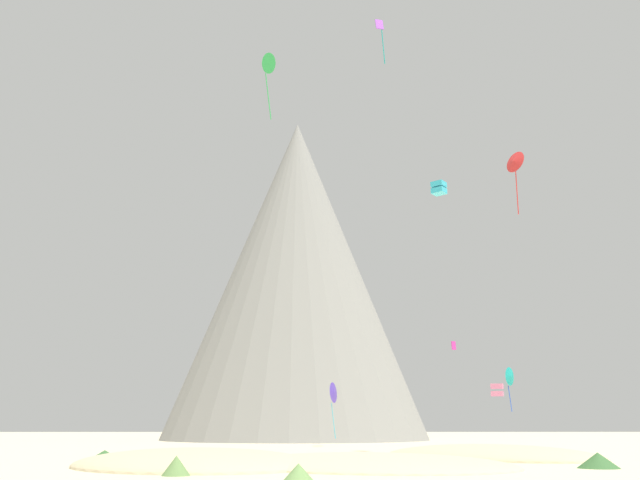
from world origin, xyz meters
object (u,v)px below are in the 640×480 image
kite_cyan_mid (439,188)px  kite_green_high (268,64)px  kite_teal_low (510,377)px  bush_scatter_east (298,473)px  bush_near_left (242,460)px  bush_near_right (598,460)px  bush_far_left (176,466)px  rock_massif (298,297)px  kite_indigo_low (334,393)px  kite_pink_low (497,390)px  kite_magenta_low (454,346)px  kite_violet_high (381,31)px  kite_red_mid (514,162)px  bush_ridge_crest (105,456)px

kite_cyan_mid → kite_green_high: bearing=-15.8°
kite_teal_low → bush_scatter_east: bearing=-168.8°
bush_near_left → bush_near_right: bush_near_right is taller
bush_scatter_east → bush_far_left: (-6.72, 4.84, 0.08)m
kite_cyan_mid → kite_teal_low: kite_cyan_mid is taller
rock_massif → kite_indigo_low: size_ratio=8.71×
bush_near_right → kite_green_high: bearing=157.3°
kite_pink_low → kite_indigo_low: bearing=-177.6°
kite_magenta_low → kite_teal_low: kite_magenta_low is taller
kite_violet_high → kite_green_high: bearing=-145.7°
bush_scatter_east → kite_red_mid: bearing=50.2°
bush_far_left → bush_near_right: bearing=14.2°
kite_magenta_low → kite_cyan_mid: bearing=75.4°
bush_far_left → kite_magenta_low: bearing=59.6°
bush_ridge_crest → kite_green_high: size_ratio=0.45×
bush_far_left → kite_green_high: bearing=77.0°
kite_red_mid → kite_magenta_low: (-1.34, 22.79, -12.93)m
kite_pink_low → kite_cyan_mid: bearing=-97.7°
bush_near_left → kite_indigo_low: bearing=79.3°
bush_near_left → rock_massif: size_ratio=0.03×
rock_massif → kite_green_high: rock_massif is taller
bush_near_left → kite_red_mid: 32.45m
bush_near_left → bush_scatter_east: bearing=-75.2°
bush_ridge_crest → kite_teal_low: kite_teal_low is taller
bush_ridge_crest → kite_indigo_low: bearing=62.7°
bush_scatter_east → kite_green_high: kite_green_high is taller
bush_near_right → kite_teal_low: kite_teal_low is taller
bush_far_left → kite_pink_low: (28.81, 44.68, 5.91)m
bush_scatter_east → kite_pink_low: bearing=66.0°
bush_near_right → kite_magenta_low: bearing=94.5°
kite_violet_high → kite_teal_low: (13.08, 13.09, -29.05)m
kite_violet_high → bush_far_left: bearing=-100.5°
bush_near_left → bush_far_left: (-2.64, -10.60, 0.20)m
kite_indigo_low → kite_cyan_mid: (9.89, -22.15, 19.33)m
kite_red_mid → kite_pink_low: 33.71m
kite_green_high → kite_pink_low: (25.22, 29.09, -25.92)m
bush_near_right → kite_violet_high: (-12.13, 10.19, 35.60)m
kite_magenta_low → kite_teal_low: (3.53, -9.28, -3.92)m
kite_indigo_low → kite_green_high: 44.39m
kite_red_mid → kite_cyan_mid: size_ratio=3.13×
bush_near_right → kite_magenta_low: kite_magenta_low is taller
rock_massif → bush_scatter_east: bearing=-89.0°
bush_far_left → bush_ridge_crest: (-8.01, 15.58, -0.13)m
bush_ridge_crest → kite_indigo_low: size_ratio=0.40×
kite_violet_high → kite_indigo_low: bearing=123.5°
rock_massif → kite_teal_low: rock_massif is taller
kite_magenta_low → kite_violet_high: bearing=67.5°
kite_violet_high → rock_massif: bearing=125.0°
bush_ridge_crest → kite_violet_high: size_ratio=0.63×
kite_pink_low → bush_near_right: bearing=-74.1°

